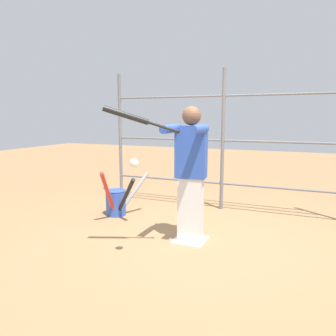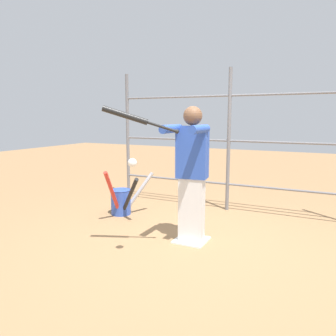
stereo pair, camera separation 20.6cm
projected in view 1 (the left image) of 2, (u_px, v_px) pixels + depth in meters
The scene contains 7 objects.
ground_plane at pixel (190, 240), 4.24m from camera, with size 24.00×24.00×0.00m, color #9E754C.
home_plate at pixel (190, 240), 4.23m from camera, with size 0.40×0.40×0.02m.
fence_backstop at pixel (223, 140), 5.50m from camera, with size 4.06×0.06×2.37m.
batter at pixel (191, 170), 4.08m from camera, with size 0.44×0.61×1.71m.
baseball_bat_swinging at pixel (133, 117), 3.53m from camera, with size 0.75×0.44×0.31m.
softball_in_flight at pixel (134, 163), 3.43m from camera, with size 0.10×0.10×0.10m.
bat_bucket at pixel (117, 201), 5.27m from camera, with size 0.73×0.90×0.80m.
Camera 1 is at (-1.33, 3.82, 1.58)m, focal length 35.00 mm.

